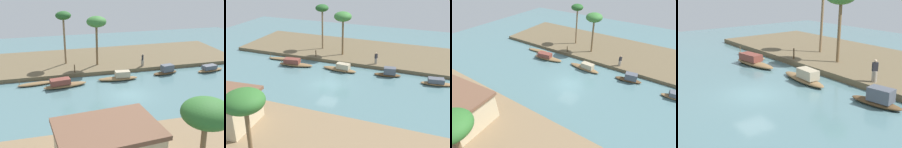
# 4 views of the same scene
# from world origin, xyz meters

# --- Properties ---
(river_water) EXTENTS (66.39, 66.39, 0.00)m
(river_water) POSITION_xyz_m (0.00, 0.00, 0.00)
(river_water) COLOR slate
(river_water) RESTS_ON ground
(riverbank_left) EXTENTS (39.68, 12.45, 0.52)m
(riverbank_left) POSITION_xyz_m (0.00, -13.36, 0.26)
(riverbank_left) COLOR brown
(riverbank_left) RESTS_ON ground
(sampan_open_hull) EXTENTS (5.15, 1.51, 1.19)m
(sampan_open_hull) POSITION_xyz_m (-0.04, -4.75, 0.42)
(sampan_open_hull) COLOR brown
(sampan_open_hull) RESTS_ON river_water
(sampan_near_left_bank) EXTENTS (5.31, 1.97, 1.12)m
(sampan_near_left_bank) POSITION_xyz_m (7.08, -4.14, 0.44)
(sampan_near_left_bank) COLOR brown
(sampan_near_left_bank) RESTS_ON river_water
(sampan_midstream) EXTENTS (4.55, 1.52, 0.96)m
(sampan_midstream) POSITION_xyz_m (10.23, -5.68, 0.18)
(sampan_midstream) COLOR brown
(sampan_midstream) RESTS_ON river_water
(sampan_downstream_large) EXTENTS (3.73, 1.59, 1.27)m
(sampan_downstream_large) POSITION_xyz_m (-6.77, -5.38, 0.50)
(sampan_downstream_large) COLOR brown
(sampan_downstream_large) RESTS_ON river_water
(sampan_with_red_awning) EXTENTS (4.22, 1.67, 0.93)m
(sampan_with_red_awning) POSITION_xyz_m (-13.05, -4.80, 0.37)
(sampan_with_red_awning) COLOR brown
(sampan_with_red_awning) RESTS_ON river_water
(person_on_near_bank) EXTENTS (0.54, 0.54, 1.76)m
(person_on_near_bank) POSITION_xyz_m (-4.33, -8.02, 1.24)
(person_on_near_bank) COLOR gray
(person_on_near_bank) RESTS_ON riverbank_left
(mooring_post) EXTENTS (0.14, 0.14, 1.05)m
(mooring_post) POSITION_xyz_m (5.24, -7.71, 1.04)
(mooring_post) COLOR #4C3823
(mooring_post) RESTS_ON riverbank_left
(palm_tree_left_near) EXTENTS (2.73, 2.73, 6.85)m
(palm_tree_left_near) POSITION_xyz_m (1.68, -10.26, 6.46)
(palm_tree_left_near) COLOR brown
(palm_tree_left_near) RESTS_ON riverbank_left
(palm_tree_left_far) EXTENTS (2.15, 2.15, 7.43)m
(palm_tree_left_far) POSITION_xyz_m (5.95, -12.01, 7.05)
(palm_tree_left_far) COLOR #7F6647
(palm_tree_left_far) RESTS_ON riverbank_left
(palm_tree_right_tall) EXTENTS (3.17, 3.17, 5.63)m
(palm_tree_right_tall) POSITION_xyz_m (0.22, 14.89, 5.19)
(palm_tree_right_tall) COLOR brown
(palm_tree_right_tall) RESTS_ON riverbank_right
(riverside_building) EXTENTS (7.26, 5.52, 3.17)m
(riverside_building) POSITION_xyz_m (5.69, 12.25, 2.12)
(riverside_building) COLOR beige
(riverside_building) RESTS_ON riverbank_right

